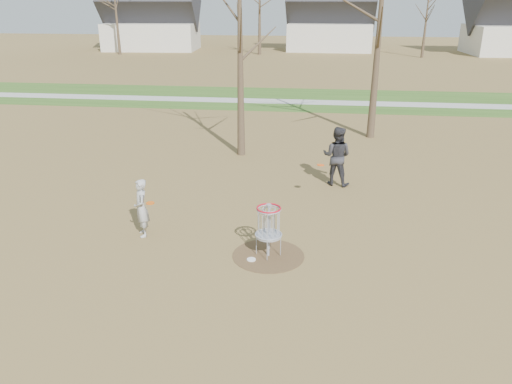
# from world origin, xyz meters

# --- Properties ---
(ground) EXTENTS (160.00, 160.00, 0.00)m
(ground) POSITION_xyz_m (0.00, 0.00, 0.00)
(ground) COLOR brown
(ground) RESTS_ON ground
(green_band) EXTENTS (160.00, 8.00, 0.01)m
(green_band) POSITION_xyz_m (0.00, 21.00, 0.01)
(green_band) COLOR #2D5119
(green_band) RESTS_ON ground
(footpath) EXTENTS (160.00, 1.50, 0.01)m
(footpath) POSITION_xyz_m (0.00, 20.00, 0.01)
(footpath) COLOR #9E9E99
(footpath) RESTS_ON green_band
(dirt_circle) EXTENTS (1.80, 1.80, 0.01)m
(dirt_circle) POSITION_xyz_m (0.00, 0.00, 0.01)
(dirt_circle) COLOR #47331E
(dirt_circle) RESTS_ON ground
(player_standing) EXTENTS (0.60, 0.69, 1.58)m
(player_standing) POSITION_xyz_m (-3.47, 0.73, 0.79)
(player_standing) COLOR #A8A8A8
(player_standing) RESTS_ON ground
(player_throwing) EXTENTS (1.16, 1.01, 2.02)m
(player_throwing) POSITION_xyz_m (1.76, 5.41, 1.01)
(player_throwing) COLOR #2D2C31
(player_throwing) RESTS_ON ground
(disc_grounded) EXTENTS (0.22, 0.22, 0.02)m
(disc_grounded) POSITION_xyz_m (-0.39, -0.29, 0.02)
(disc_grounded) COLOR white
(disc_grounded) RESTS_ON dirt_circle
(discs_in_play) EXTENTS (4.60, 3.36, 0.24)m
(discs_in_play) POSITION_xyz_m (-0.87, 2.25, 1.11)
(discs_in_play) COLOR #FF500D
(discs_in_play) RESTS_ON ground
(disc_golf_basket) EXTENTS (0.64, 0.64, 1.35)m
(disc_golf_basket) POSITION_xyz_m (0.00, 0.00, 0.91)
(disc_golf_basket) COLOR #9EA3AD
(disc_golf_basket) RESTS_ON ground
(bare_trees) EXTENTS (52.62, 44.98, 9.00)m
(bare_trees) POSITION_xyz_m (1.78, 35.79, 5.35)
(bare_trees) COLOR #382B1E
(bare_trees) RESTS_ON ground
(houses_row) EXTENTS (56.51, 10.01, 7.26)m
(houses_row) POSITION_xyz_m (4.32, 52.56, 3.52)
(houses_row) COLOR silver
(houses_row) RESTS_ON ground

